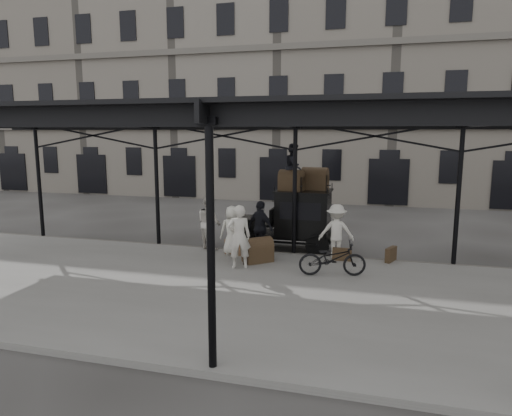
{
  "coord_description": "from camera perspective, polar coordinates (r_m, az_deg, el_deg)",
  "views": [
    {
      "loc": [
        2.64,
        -12.73,
        4.17
      ],
      "look_at": [
        -1.21,
        1.6,
        1.7
      ],
      "focal_mm": 32.0,
      "sensor_mm": 36.0,
      "label": 1
    }
  ],
  "objects": [
    {
      "name": "wicker_hamper",
      "position": [
        15.33,
        -2.55,
        -4.79
      ],
      "size": [
        0.68,
        0.56,
        0.5
      ],
      "primitive_type": "cube",
      "rotation": [
        0.0,
        0.0,
        -0.19
      ],
      "color": "brown",
      "rests_on": "platform"
    },
    {
      "name": "porter_left",
      "position": [
        13.58,
        -2.13,
        -3.59
      ],
      "size": [
        0.82,
        0.68,
        1.91
      ],
      "primitive_type": "imported",
      "rotation": [
        0.0,
        0.0,
        3.52
      ],
      "color": "beige",
      "rests_on": "platform"
    },
    {
      "name": "platform",
      "position": [
        11.78,
        1.17,
        -10.89
      ],
      "size": [
        28.0,
        8.0,
        0.15
      ],
      "primitive_type": "cube",
      "color": "slate",
      "rests_on": "ground"
    },
    {
      "name": "steamer_trunk_platform",
      "position": [
        14.35,
        0.23,
        -5.47
      ],
      "size": [
        1.02,
        0.99,
        0.65
      ],
      "primitive_type": null,
      "rotation": [
        0.0,
        0.0,
        0.72
      ],
      "color": "#473521",
      "rests_on": "platform"
    },
    {
      "name": "building_frontage",
      "position": [
        30.97,
        10.45,
        14.54
      ],
      "size": [
        64.0,
        8.0,
        14.0
      ],
      "primitive_type": "cube",
      "color": "slate",
      "rests_on": "ground"
    },
    {
      "name": "porter_midleft",
      "position": [
        15.87,
        -5.87,
        -1.79
      ],
      "size": [
        1.16,
        1.14,
        1.88
      ],
      "primitive_type": "imported",
      "rotation": [
        0.0,
        0.0,
        2.44
      ],
      "color": "beige",
      "rests_on": "platform"
    },
    {
      "name": "porter_right",
      "position": [
        14.91,
        10.0,
        -2.87
      ],
      "size": [
        1.22,
        0.82,
        1.75
      ],
      "primitive_type": "imported",
      "rotation": [
        0.0,
        0.0,
        3.3
      ],
      "color": "silver",
      "rests_on": "platform"
    },
    {
      "name": "taxi",
      "position": [
        16.2,
        4.83,
        -1.13
      ],
      "size": [
        3.65,
        1.55,
        2.18
      ],
      "color": "black",
      "rests_on": "ground"
    },
    {
      "name": "steamer_trunk_roof_near",
      "position": [
        15.79,
        4.45,
        3.28
      ],
      "size": [
        0.91,
        0.66,
        0.6
      ],
      "primitive_type": null,
      "rotation": [
        0.0,
        0.0,
        -0.22
      ],
      "color": "#473521",
      "rests_on": "taxi"
    },
    {
      "name": "ground",
      "position": [
        13.65,
        3.21,
        -8.35
      ],
      "size": [
        120.0,
        120.0,
        0.0
      ],
      "primitive_type": "plane",
      "color": "#383533",
      "rests_on": "ground"
    },
    {
      "name": "bicycle",
      "position": [
        13.14,
        9.52,
        -6.24
      ],
      "size": [
        1.99,
        1.06,
        0.99
      ],
      "primitive_type": "imported",
      "rotation": [
        0.0,
        0.0,
        1.8
      ],
      "color": "black",
      "rests_on": "platform"
    },
    {
      "name": "steamer_trunk_roof_far",
      "position": [
        16.11,
        7.37,
        3.44
      ],
      "size": [
        0.95,
        0.65,
        0.65
      ],
      "primitive_type": null,
      "rotation": [
        0.0,
        0.0,
        -0.13
      ],
      "color": "#473521",
      "rests_on": "taxi"
    },
    {
      "name": "suitcase_upright",
      "position": [
        15.02,
        16.51,
        -5.58
      ],
      "size": [
        0.38,
        0.61,
        0.45
      ],
      "primitive_type": "cube",
      "rotation": [
        0.0,
        0.0,
        -0.41
      ],
      "color": "#473521",
      "rests_on": "platform"
    },
    {
      "name": "suitcase_flat",
      "position": [
        14.77,
        10.69,
        -5.71
      ],
      "size": [
        0.6,
        0.15,
        0.4
      ],
      "primitive_type": "cube",
      "rotation": [
        0.0,
        0.0,
        0.01
      ],
      "color": "#473521",
      "rests_on": "platform"
    },
    {
      "name": "porter_official",
      "position": [
        15.07,
        0.58,
        -2.49
      ],
      "size": [
        1.14,
        0.9,
        1.8
      ],
      "primitive_type": "imported",
      "rotation": [
        0.0,
        0.0,
        2.63
      ],
      "color": "black",
      "rests_on": "platform"
    },
    {
      "name": "porter_centre",
      "position": [
        15.17,
        -3.01,
        -2.77
      ],
      "size": [
        0.94,
        0.82,
        1.63
      ],
      "primitive_type": "imported",
      "rotation": [
        0.0,
        0.0,
        3.61
      ],
      "color": "silver",
      "rests_on": "platform"
    },
    {
      "name": "porter_roof",
      "position": [
        15.88,
        4.75,
        5.15
      ],
      "size": [
        0.73,
        0.87,
        1.61
      ],
      "primitive_type": "imported",
      "rotation": [
        0.0,
        0.0,
        1.41
      ],
      "color": "black",
      "rests_on": "taxi"
    },
    {
      "name": "canopy",
      "position": [
        11.33,
        1.59,
        11.61
      ],
      "size": [
        22.5,
        9.0,
        4.74
      ],
      "color": "black",
      "rests_on": "ground"
    }
  ]
}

